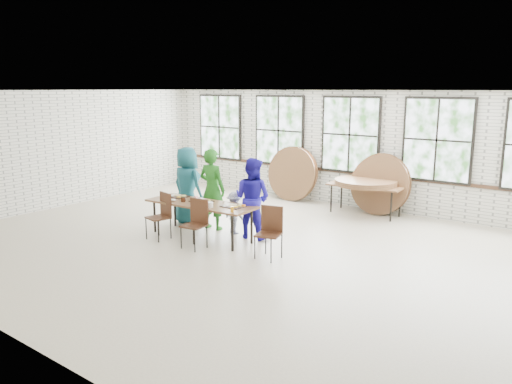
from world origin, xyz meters
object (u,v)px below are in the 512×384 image
Objects in this scene: dining_table at (201,205)px; storage_table at (365,187)px; chair_near_right at (197,219)px; chair_near_left at (162,212)px.

dining_table is 1.33× the size of storage_table.
dining_table is 4.28m from storage_table.
chair_near_right is at bearing -112.40° from storage_table.
chair_near_right is at bearing -58.30° from dining_table.
chair_near_right is 4.61m from storage_table.
chair_near_right is (0.36, -0.51, -0.13)m from dining_table.
storage_table is at bearing 64.79° from chair_near_right.
chair_near_right is 0.52× the size of storage_table.
chair_near_left reaches higher than dining_table.
storage_table is (1.88, 3.84, -0.00)m from dining_table.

